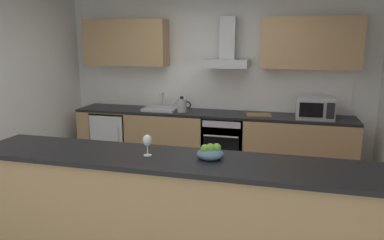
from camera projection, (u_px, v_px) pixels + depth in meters
The scene contains 15 objects.
ground at pixel (176, 222), 3.96m from camera, with size 5.69×4.99×0.02m, color gray.
wall_back at pixel (215, 83), 5.63m from camera, with size 5.69×0.12×2.60m, color white.
backsplash_tile at pixel (214, 88), 5.57m from camera, with size 3.99×0.02×0.66m, color white.
counter_back at pixel (209, 142), 5.45m from camera, with size 4.13×0.60×0.90m.
counter_island at pixel (171, 214), 3.03m from camera, with size 3.45×0.64×1.01m.
upper_cabinets at pixel (212, 43), 5.28m from camera, with size 4.07×0.32×0.70m.
oven at pixel (224, 143), 5.36m from camera, with size 0.60×0.62×0.80m.
refrigerator at pixel (115, 137), 5.82m from camera, with size 0.58×0.60×0.85m.
microwave at pixel (315, 108), 4.90m from camera, with size 0.50×0.38×0.30m.
sink at pixel (161, 108), 5.52m from camera, with size 0.50×0.40×0.26m.
kettle at pixel (182, 105), 5.38m from camera, with size 0.29×0.15×0.24m.
range_hood at pixel (228, 52), 5.20m from camera, with size 0.62×0.45×0.72m.
wine_glass at pixel (147, 141), 2.95m from camera, with size 0.08×0.08×0.18m.
fruit_bowl at pixel (210, 153), 2.90m from camera, with size 0.22×0.22×0.13m.
chopping_board at pixel (259, 115), 5.12m from camera, with size 0.34×0.22×0.02m, color #9E7247.
Camera 1 is at (1.10, -3.47, 1.93)m, focal length 33.70 mm.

